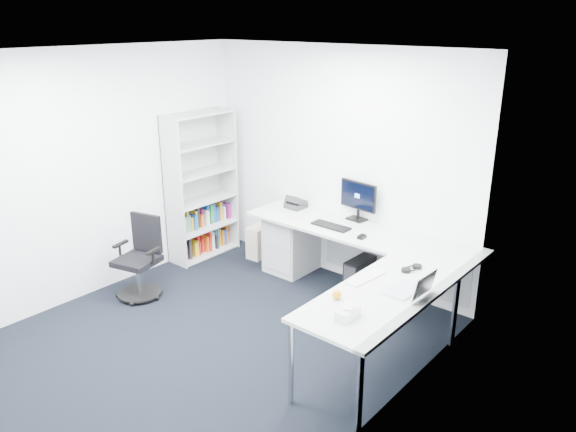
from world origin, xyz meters
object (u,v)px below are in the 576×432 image
Objects in this scene: bookshelf at (201,186)px; monitor at (358,201)px; task_chair at (137,259)px; laptop at (403,278)px; l_desk at (338,274)px.

bookshelf is 3.88× the size of monitor.
bookshelf is at bearing 89.97° from task_chair.
laptop is at bearing -38.01° from monitor.
task_chair reaches higher than l_desk.
bookshelf is 3.32m from laptop.
l_desk is 8.15× the size of laptop.
bookshelf reaches higher than task_chair.
laptop is (1.27, -1.23, -0.12)m from monitor.
l_desk is at bearing 153.04° from laptop.
laptop is (2.92, 0.62, 0.45)m from task_chair.
bookshelf is at bearing 178.68° from l_desk.
monitor is at bearing 138.35° from laptop.
l_desk is at bearing 19.04° from task_chair.
l_desk is 5.57× the size of monitor.
task_chair is (-1.85, -1.22, 0.06)m from l_desk.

